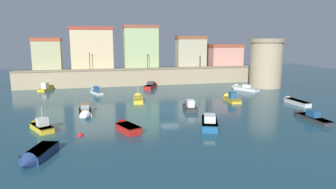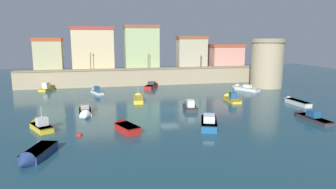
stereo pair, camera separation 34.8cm
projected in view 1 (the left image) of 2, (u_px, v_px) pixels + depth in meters
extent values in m
plane|color=#1E4756|center=(170.00, 109.00, 43.64)|extent=(137.39, 137.39, 0.00)
cube|color=tan|center=(144.00, 77.00, 66.36)|extent=(53.39, 2.36, 3.48)
cube|color=gray|center=(144.00, 69.00, 66.02)|extent=(53.39, 2.66, 0.24)
cube|color=tan|center=(47.00, 56.00, 63.49)|extent=(5.71, 3.01, 6.08)
cube|color=#AF492A|center=(46.00, 39.00, 62.87)|extent=(5.94, 3.13, 0.70)
cube|color=#D7BD8C|center=(92.00, 50.00, 66.39)|extent=(8.84, 5.12, 8.46)
cube|color=#A63C31|center=(91.00, 28.00, 65.55)|extent=(9.20, 5.33, 0.70)
cube|color=#A6BC7E|center=(141.00, 48.00, 68.01)|extent=(7.55, 3.54, 8.90)
cube|color=brown|center=(141.00, 27.00, 67.13)|extent=(7.85, 3.68, 0.70)
cube|color=#B6AC8B|center=(191.00, 53.00, 70.66)|extent=(6.82, 3.07, 6.49)
cube|color=brown|center=(191.00, 38.00, 70.01)|extent=(7.09, 3.19, 0.70)
cube|color=tan|center=(224.00, 57.00, 73.89)|extent=(7.73, 5.21, 4.58)
cube|color=#A34831|center=(225.00, 46.00, 73.41)|extent=(8.04, 5.42, 0.70)
cylinder|color=tan|center=(266.00, 65.00, 63.19)|extent=(6.57, 6.57, 9.31)
cylinder|color=gray|center=(267.00, 41.00, 62.26)|extent=(7.10, 7.10, 0.80)
cylinder|color=black|center=(90.00, 61.00, 63.08)|extent=(0.12, 0.12, 3.47)
sphere|color=#F9D172|center=(89.00, 52.00, 62.74)|extent=(0.32, 0.32, 0.32)
cylinder|color=black|center=(147.00, 61.00, 65.89)|extent=(0.12, 0.12, 3.12)
sphere|color=#F9D172|center=(147.00, 53.00, 65.57)|extent=(0.32, 0.32, 0.32)
cylinder|color=black|center=(200.00, 61.00, 68.67)|extent=(0.12, 0.12, 2.62)
sphere|color=#F9D172|center=(200.00, 55.00, 68.41)|extent=(0.32, 0.32, 0.32)
cube|color=gold|center=(232.00, 100.00, 49.19)|extent=(1.84, 4.49, 0.51)
cone|color=gold|center=(226.00, 97.00, 51.87)|extent=(1.53, 1.33, 1.45)
cube|color=brown|center=(232.00, 99.00, 49.15)|extent=(1.87, 4.58, 0.08)
cube|color=navy|center=(233.00, 95.00, 48.80)|extent=(1.10, 1.18, 1.07)
cube|color=#99B7C6|center=(231.00, 94.00, 49.33)|extent=(0.92, 0.13, 0.64)
cube|color=gold|center=(138.00, 100.00, 48.71)|extent=(1.94, 4.37, 0.77)
cone|color=gold|center=(138.00, 97.00, 51.30)|extent=(1.53, 1.33, 1.40)
cube|color=#506713|center=(138.00, 98.00, 48.64)|extent=(1.98, 4.45, 0.08)
cylinder|color=#B2B2B7|center=(138.00, 91.00, 48.37)|extent=(0.08, 0.08, 2.02)
cube|color=#333338|center=(190.00, 108.00, 43.14)|extent=(2.10, 3.58, 0.61)
cone|color=#333338|center=(188.00, 105.00, 45.21)|extent=(1.69, 1.15, 1.58)
cube|color=black|center=(190.00, 106.00, 43.09)|extent=(2.14, 3.66, 0.08)
cube|color=silver|center=(191.00, 103.00, 42.57)|extent=(1.12, 1.45, 0.98)
cube|color=#99B7C6|center=(190.00, 102.00, 43.21)|extent=(0.86, 0.17, 0.59)
cube|color=navy|center=(41.00, 153.00, 26.15)|extent=(2.69, 4.25, 0.72)
cone|color=navy|center=(25.00, 164.00, 23.72)|extent=(1.77, 1.51, 1.51)
cube|color=black|center=(40.00, 149.00, 26.09)|extent=(2.75, 4.34, 0.08)
cube|color=red|center=(150.00, 86.00, 62.21)|extent=(3.41, 4.73, 0.73)
cone|color=red|center=(154.00, 84.00, 64.93)|extent=(1.86, 1.79, 1.44)
cube|color=#59100C|center=(150.00, 85.00, 62.15)|extent=(3.48, 4.82, 0.08)
cube|color=#333842|center=(151.00, 83.00, 62.35)|extent=(1.66, 1.59, 0.62)
cube|color=white|center=(97.00, 92.00, 56.01)|extent=(2.44, 4.04, 0.49)
cone|color=white|center=(92.00, 91.00, 58.00)|extent=(1.38, 1.40, 1.06)
cube|color=slate|center=(97.00, 91.00, 55.97)|extent=(2.49, 4.12, 0.08)
cube|color=navy|center=(96.00, 89.00, 55.93)|extent=(1.10, 1.59, 0.90)
cube|color=#99B7C6|center=(95.00, 88.00, 56.52)|extent=(0.54, 0.26, 0.54)
cube|color=silver|center=(297.00, 102.00, 46.79)|extent=(1.48, 4.81, 0.67)
cone|color=silver|center=(285.00, 99.00, 49.62)|extent=(1.27, 1.38, 1.21)
cube|color=slate|center=(298.00, 101.00, 46.73)|extent=(1.51, 4.91, 0.08)
cube|color=#195689|center=(209.00, 124.00, 34.77)|extent=(3.24, 5.13, 0.84)
cone|color=#195689|center=(209.00, 117.00, 37.74)|extent=(2.00, 1.82, 1.64)
cube|color=#092937|center=(210.00, 121.00, 34.70)|extent=(3.31, 5.23, 0.08)
cube|color=silver|center=(210.00, 118.00, 34.08)|extent=(1.78, 2.10, 0.78)
cube|color=#99B7C6|center=(210.00, 116.00, 34.95)|extent=(1.08, 0.43, 0.47)
cube|color=#333338|center=(314.00, 119.00, 37.45)|extent=(1.47, 5.14, 0.51)
cone|color=#333338|center=(297.00, 113.00, 40.50)|extent=(1.31, 1.43, 1.28)
cube|color=black|center=(314.00, 117.00, 37.41)|extent=(1.50, 5.24, 0.08)
cube|color=navy|center=(313.00, 114.00, 37.51)|extent=(1.04, 1.53, 0.80)
cube|color=gold|center=(45.00, 89.00, 59.20)|extent=(2.67, 3.61, 0.51)
cone|color=gold|center=(51.00, 88.00, 61.18)|extent=(1.70, 1.40, 1.47)
cube|color=brown|center=(45.00, 88.00, 59.16)|extent=(2.72, 3.68, 0.08)
cube|color=silver|center=(45.00, 85.00, 59.08)|extent=(1.32, 1.43, 1.10)
cube|color=#99B7C6|center=(47.00, 85.00, 59.63)|extent=(0.81, 0.38, 0.66)
cube|color=white|center=(85.00, 112.00, 40.90)|extent=(1.79, 4.05, 0.50)
cone|color=white|center=(86.00, 117.00, 38.56)|extent=(1.54, 1.20, 1.47)
cube|color=#6E7C4E|center=(85.00, 111.00, 40.86)|extent=(1.82, 4.13, 0.08)
cube|color=olive|center=(85.00, 107.00, 41.22)|extent=(1.23, 1.42, 0.85)
cube|color=#99B7C6|center=(85.00, 107.00, 40.58)|extent=(1.04, 0.12, 0.51)
cube|color=red|center=(128.00, 129.00, 32.97)|extent=(2.69, 3.57, 0.80)
cone|color=red|center=(120.00, 124.00, 34.55)|extent=(1.71, 1.41, 1.48)
cube|color=#640C09|center=(128.00, 125.00, 32.90)|extent=(2.75, 3.64, 0.08)
cube|color=white|center=(246.00, 89.00, 59.43)|extent=(3.70, 5.13, 0.67)
cone|color=white|center=(234.00, 87.00, 61.76)|extent=(1.99, 1.93, 1.52)
cube|color=olive|center=(246.00, 87.00, 59.38)|extent=(3.77, 5.24, 0.08)
cube|color=silver|center=(247.00, 86.00, 59.30)|extent=(1.46, 1.69, 0.52)
cube|color=#99B7C6|center=(244.00, 85.00, 59.83)|extent=(0.76, 0.43, 0.31)
cube|color=gold|center=(42.00, 128.00, 33.49)|extent=(2.99, 3.89, 0.64)
cone|color=gold|center=(35.00, 124.00, 35.16)|extent=(1.69, 1.55, 1.36)
cube|color=brown|center=(42.00, 126.00, 33.44)|extent=(3.05, 3.97, 0.08)
cube|color=silver|center=(42.00, 122.00, 33.12)|extent=(1.42, 1.33, 0.91)
cube|color=#99B7C6|center=(41.00, 121.00, 33.44)|extent=(0.93, 0.54, 0.55)
cylinder|color=#B2B2B7|center=(42.00, 116.00, 32.97)|extent=(0.08, 0.08, 2.19)
sphere|color=red|center=(80.00, 136.00, 31.75)|extent=(0.62, 0.62, 0.62)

